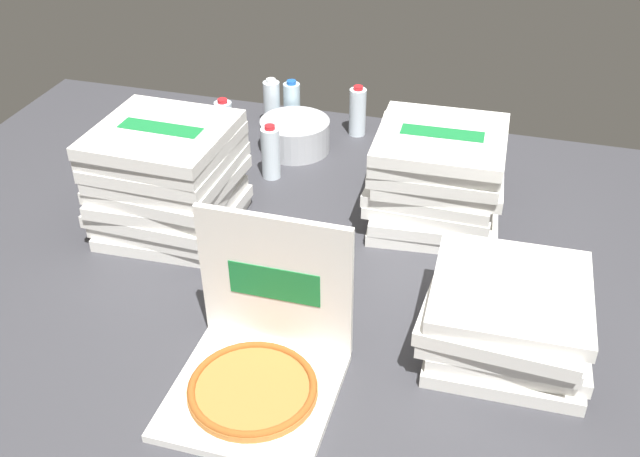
{
  "coord_description": "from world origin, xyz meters",
  "views": [
    {
      "loc": [
        0.53,
        -1.75,
        1.44
      ],
      "look_at": [
        -0.0,
        0.1,
        0.14
      ],
      "focal_mm": 42.4,
      "sensor_mm": 36.0,
      "label": 1
    }
  ],
  "objects": [
    {
      "name": "pizza_stack_right_mid",
      "position": [
        0.58,
        -0.12,
        0.1
      ],
      "size": [
        0.45,
        0.46,
        0.21
      ],
      "color": "white",
      "rests_on": "ground_plane"
    },
    {
      "name": "water_bottle_1",
      "position": [
        -0.47,
        1.0,
        0.1
      ],
      "size": [
        0.07,
        0.07,
        0.21
      ],
      "color": "white",
      "rests_on": "ground_plane"
    },
    {
      "name": "ground_plane",
      "position": [
        0.0,
        0.0,
        -0.01
      ],
      "size": [
        3.2,
        2.4,
        0.02
      ],
      "primitive_type": "cube",
      "color": "#38383D"
    },
    {
      "name": "water_bottle_4",
      "position": [
        -0.33,
        0.59,
        0.1
      ],
      "size": [
        0.07,
        0.07,
        0.21
      ],
      "color": "white",
      "rests_on": "ground_plane"
    },
    {
      "name": "water_bottle_3",
      "position": [
        -0.59,
        0.76,
        0.1
      ],
      "size": [
        0.07,
        0.07,
        0.21
      ],
      "color": "silver",
      "rests_on": "ground_plane"
    },
    {
      "name": "pizza_stack_right_far",
      "position": [
        -0.55,
        0.18,
        0.19
      ],
      "size": [
        0.44,
        0.44,
        0.38
      ],
      "color": "white",
      "rests_on": "ground_plane"
    },
    {
      "name": "water_bottle_0",
      "position": [
        -0.38,
        1.0,
        0.1
      ],
      "size": [
        0.07,
        0.07,
        0.21
      ],
      "color": "silver",
      "rests_on": "ground_plane"
    },
    {
      "name": "ice_bucket",
      "position": [
        -0.31,
        0.82,
        0.06
      ],
      "size": [
        0.28,
        0.28,
        0.13
      ],
      "primitive_type": "cylinder",
      "color": "#B7BABF",
      "rests_on": "ground_plane"
    },
    {
      "name": "water_bottle_2",
      "position": [
        -0.11,
        1.02,
        0.1
      ],
      "size": [
        0.07,
        0.07,
        0.21
      ],
      "color": "white",
      "rests_on": "ground_plane"
    },
    {
      "name": "open_pizza_box",
      "position": [
        -0.01,
        -0.44,
        0.08
      ],
      "size": [
        0.41,
        0.42,
        0.44
      ],
      "color": "white",
      "rests_on": "ground_plane"
    },
    {
      "name": "pizza_stack_center_far",
      "position": [
        0.3,
        0.47,
        0.17
      ],
      "size": [
        0.46,
        0.47,
        0.33
      ],
      "color": "white",
      "rests_on": "ground_plane"
    }
  ]
}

